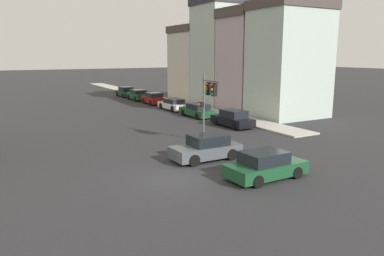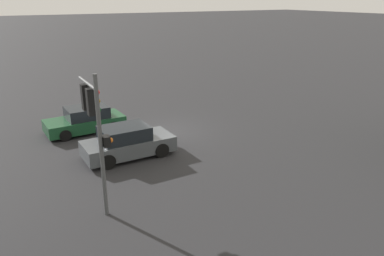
{
  "view_description": "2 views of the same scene",
  "coord_description": "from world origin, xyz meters",
  "px_view_note": "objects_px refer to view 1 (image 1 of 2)",
  "views": [
    {
      "loc": [
        -8.1,
        -16.22,
        6.17
      ],
      "look_at": [
        3.73,
        4.74,
        1.43
      ],
      "focal_mm": 35.0,
      "sensor_mm": 36.0,
      "label": 1
    },
    {
      "loc": [
        8.71,
        17.67,
        7.1
      ],
      "look_at": [
        0.8,
        3.92,
        1.51
      ],
      "focal_mm": 35.0,
      "sensor_mm": 36.0,
      "label": 2
    }
  ],
  "objects_px": {
    "parked_car_2": "(173,104)",
    "parked_car_4": "(138,95)",
    "parked_car_1": "(197,111)",
    "traffic_signal": "(208,95)",
    "parked_car_0": "(233,119)",
    "parked_car_5": "(126,92)",
    "crossing_car_0": "(265,166)",
    "crossing_car_1": "(206,148)",
    "parked_car_3": "(154,99)"
  },
  "relations": [
    {
      "from": "parked_car_0",
      "to": "parked_car_1",
      "type": "height_order",
      "value": "parked_car_0"
    },
    {
      "from": "traffic_signal",
      "to": "parked_car_2",
      "type": "height_order",
      "value": "traffic_signal"
    },
    {
      "from": "parked_car_2",
      "to": "parked_car_4",
      "type": "distance_m",
      "value": 10.74
    },
    {
      "from": "parked_car_0",
      "to": "parked_car_3",
      "type": "bearing_deg",
      "value": -1.8
    },
    {
      "from": "traffic_signal",
      "to": "parked_car_0",
      "type": "height_order",
      "value": "traffic_signal"
    },
    {
      "from": "parked_car_2",
      "to": "parked_car_4",
      "type": "relative_size",
      "value": 1.14
    },
    {
      "from": "crossing_car_1",
      "to": "parked_car_2",
      "type": "distance_m",
      "value": 20.52
    },
    {
      "from": "crossing_car_0",
      "to": "parked_car_2",
      "type": "relative_size",
      "value": 0.89
    },
    {
      "from": "parked_car_4",
      "to": "parked_car_0",
      "type": "bearing_deg",
      "value": 179.81
    },
    {
      "from": "crossing_car_1",
      "to": "parked_car_0",
      "type": "distance_m",
      "value": 10.71
    },
    {
      "from": "crossing_car_1",
      "to": "parked_car_4",
      "type": "distance_m",
      "value": 30.77
    },
    {
      "from": "parked_car_1",
      "to": "parked_car_2",
      "type": "relative_size",
      "value": 0.97
    },
    {
      "from": "traffic_signal",
      "to": "parked_car_3",
      "type": "distance_m",
      "value": 22.13
    },
    {
      "from": "parked_car_1",
      "to": "traffic_signal",
      "type": "bearing_deg",
      "value": 152.77
    },
    {
      "from": "crossing_car_1",
      "to": "parked_car_1",
      "type": "height_order",
      "value": "crossing_car_1"
    },
    {
      "from": "parked_car_2",
      "to": "parked_car_4",
      "type": "xyz_separation_m",
      "value": [
        -0.05,
        10.74,
        0.07
      ]
    },
    {
      "from": "traffic_signal",
      "to": "parked_car_5",
      "type": "distance_m",
      "value": 31.76
    },
    {
      "from": "parked_car_4",
      "to": "crossing_car_1",
      "type": "bearing_deg",
      "value": 165.78
    },
    {
      "from": "parked_car_2",
      "to": "crossing_car_0",
      "type": "bearing_deg",
      "value": 163.89
    },
    {
      "from": "traffic_signal",
      "to": "crossing_car_0",
      "type": "distance_m",
      "value": 8.64
    },
    {
      "from": "traffic_signal",
      "to": "parked_car_1",
      "type": "distance_m",
      "value": 11.64
    },
    {
      "from": "parked_car_1",
      "to": "parked_car_4",
      "type": "distance_m",
      "value": 16.13
    },
    {
      "from": "traffic_signal",
      "to": "crossing_car_0",
      "type": "bearing_deg",
      "value": 79.98
    },
    {
      "from": "parked_car_4",
      "to": "parked_car_3",
      "type": "bearing_deg",
      "value": -178.11
    },
    {
      "from": "parked_car_2",
      "to": "parked_car_3",
      "type": "distance_m",
      "value": 5.83
    },
    {
      "from": "traffic_signal",
      "to": "crossing_car_1",
      "type": "relative_size",
      "value": 1.17
    },
    {
      "from": "crossing_car_0",
      "to": "parked_car_0",
      "type": "bearing_deg",
      "value": 59.6
    },
    {
      "from": "crossing_car_0",
      "to": "parked_car_4",
      "type": "distance_m",
      "value": 34.92
    },
    {
      "from": "traffic_signal",
      "to": "parked_car_0",
      "type": "xyz_separation_m",
      "value": [
        5.07,
        4.09,
        -2.71
      ]
    },
    {
      "from": "crossing_car_1",
      "to": "parked_car_4",
      "type": "bearing_deg",
      "value": -104.19
    },
    {
      "from": "parked_car_1",
      "to": "parked_car_4",
      "type": "relative_size",
      "value": 1.1
    },
    {
      "from": "crossing_car_1",
      "to": "parked_car_3",
      "type": "distance_m",
      "value": 26.09
    },
    {
      "from": "parked_car_0",
      "to": "parked_car_4",
      "type": "bearing_deg",
      "value": -1.21
    },
    {
      "from": "parked_car_5",
      "to": "traffic_signal",
      "type": "bearing_deg",
      "value": 170.36
    },
    {
      "from": "parked_car_5",
      "to": "parked_car_2",
      "type": "bearing_deg",
      "value": 179.62
    },
    {
      "from": "traffic_signal",
      "to": "parked_car_5",
      "type": "xyz_separation_m",
      "value": [
        5.0,
        31.25,
        -2.71
      ]
    },
    {
      "from": "parked_car_1",
      "to": "crossing_car_1",
      "type": "bearing_deg",
      "value": 150.95
    },
    {
      "from": "parked_car_2",
      "to": "parked_car_5",
      "type": "height_order",
      "value": "parked_car_5"
    },
    {
      "from": "parked_car_5",
      "to": "parked_car_1",
      "type": "bearing_deg",
      "value": 179.54
    },
    {
      "from": "crossing_car_0",
      "to": "parked_car_3",
      "type": "xyz_separation_m",
      "value": [
        6.77,
        29.38,
        0.04
      ]
    },
    {
      "from": "parked_car_0",
      "to": "parked_car_5",
      "type": "xyz_separation_m",
      "value": [
        -0.07,
        27.16,
        0.01
      ]
    },
    {
      "from": "crossing_car_1",
      "to": "parked_car_5",
      "type": "xyz_separation_m",
      "value": [
        7.36,
        34.88,
        -0.01
      ]
    },
    {
      "from": "crossing_car_0",
      "to": "parked_car_0",
      "type": "height_order",
      "value": "parked_car_0"
    },
    {
      "from": "crossing_car_1",
      "to": "parked_car_5",
      "type": "height_order",
      "value": "crossing_car_1"
    },
    {
      "from": "traffic_signal",
      "to": "parked_car_3",
      "type": "bearing_deg",
      "value": -102.6
    },
    {
      "from": "parked_car_0",
      "to": "parked_car_4",
      "type": "relative_size",
      "value": 1.03
    },
    {
      "from": "crossing_car_0",
      "to": "parked_car_4",
      "type": "bearing_deg",
      "value": 77.48
    },
    {
      "from": "traffic_signal",
      "to": "parked_car_4",
      "type": "distance_m",
      "value": 26.86
    },
    {
      "from": "crossing_car_1",
      "to": "traffic_signal",
      "type": "bearing_deg",
      "value": -123.39
    },
    {
      "from": "traffic_signal",
      "to": "parked_car_5",
      "type": "relative_size",
      "value": 1.25
    }
  ]
}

